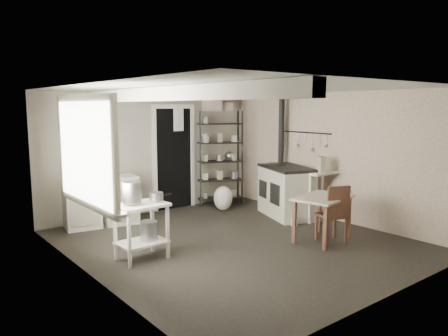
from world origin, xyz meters
TOP-DOWN VIEW (x-y plane):
  - floor at (0.00, 0.00)m, footprint 5.00×5.00m
  - ceiling at (0.00, 0.00)m, footprint 5.00×5.00m
  - wall_back at (0.00, 2.50)m, footprint 4.50×0.02m
  - wall_front at (0.00, -2.50)m, footprint 4.50×0.02m
  - wall_left at (-2.25, 0.00)m, footprint 0.02×5.00m
  - wall_right at (2.25, 0.00)m, footprint 0.02×5.00m
  - window at (-2.22, 0.20)m, footprint 0.12×1.76m
  - doorway at (0.45, 2.47)m, footprint 0.96×0.10m
  - ceiling_beam at (-1.20, 0.00)m, footprint 0.18×5.00m
  - wallpaper_panel at (2.24, 0.00)m, footprint 0.01×5.00m
  - utensil_rail at (2.19, 0.60)m, footprint 0.06×1.20m
  - prep_table at (-1.49, 0.19)m, footprint 0.69×0.51m
  - stockpot at (-1.62, 0.19)m, footprint 0.33×0.33m
  - saucepan at (-1.28, 0.14)m, footprint 0.24×0.24m
  - bucket at (-1.39, 0.18)m, footprint 0.31×0.31m
  - base_cabinets at (-1.22, 2.18)m, footprint 1.36×0.76m
  - mixing_bowl at (-1.13, 2.17)m, footprint 0.27×0.27m
  - counter_cup at (-1.60, 2.04)m, footprint 0.16×0.16m
  - shelf_rack at (1.41, 2.22)m, footprint 0.99×0.71m
  - shelf_jar at (1.10, 2.28)m, footprint 0.09×0.09m
  - storage_box_a at (1.18, 2.19)m, footprint 0.37×0.34m
  - storage_box_b at (1.56, 2.22)m, footprint 0.34×0.33m
  - stove at (1.74, 0.63)m, footprint 1.02×1.34m
  - stovepipe at (2.04, 1.07)m, footprint 0.13×0.13m
  - side_ledge at (1.95, -0.01)m, footprint 0.59×0.33m
  - oats_box at (1.89, -0.05)m, footprint 0.17×0.21m
  - work_table at (1.06, -0.77)m, footprint 1.02×0.80m
  - table_cup at (1.26, -0.82)m, footprint 0.10×0.10m
  - chair at (1.11, -0.91)m, footprint 0.48×0.49m
  - flour_sack at (1.12, 1.74)m, footprint 0.43×0.37m
  - floor_crock at (1.37, 0.07)m, footprint 0.15×0.15m

SIDE VIEW (x-z plane):
  - floor at x=0.00m, z-range 0.00..0.00m
  - floor_crock at x=1.37m, z-range 0.00..0.15m
  - flour_sack at x=1.12m, z-range 0.00..0.48m
  - work_table at x=1.06m, z-range 0.04..0.72m
  - bucket at x=-1.39m, z-range 0.26..0.51m
  - prep_table at x=-1.49m, z-range 0.02..0.78m
  - side_ledge at x=1.95m, z-range -0.02..0.88m
  - stove at x=1.74m, z-range -0.03..0.91m
  - base_cabinets at x=-1.22m, z-range 0.04..0.88m
  - chair at x=1.11m, z-range 0.04..0.93m
  - table_cup at x=1.26m, z-range 0.76..0.85m
  - saucepan at x=-1.28m, z-range 0.80..0.90m
  - stockpot at x=-1.62m, z-range 0.80..1.08m
  - shelf_rack at x=1.41m, z-range -0.03..1.93m
  - mixing_bowl at x=-1.13m, z-range 0.92..0.98m
  - counter_cup at x=-1.60m, z-range 0.92..1.02m
  - doorway at x=0.45m, z-range -0.04..2.04m
  - oats_box at x=1.89m, z-range 0.87..1.15m
  - wall_back at x=0.00m, z-range 0.00..2.30m
  - wall_front at x=0.00m, z-range 0.00..2.30m
  - wall_left at x=-2.25m, z-range 0.00..2.30m
  - wall_right at x=2.25m, z-range 0.00..2.30m
  - wallpaper_panel at x=2.24m, z-range 0.00..2.30m
  - shelf_jar at x=1.10m, z-range 1.27..1.46m
  - window at x=-2.22m, z-range 0.86..2.14m
  - utensil_rail at x=2.19m, z-range 1.33..1.77m
  - stovepipe at x=2.04m, z-range 0.91..2.27m
  - storage_box_b at x=1.56m, z-range 1.91..2.07m
  - storage_box_a at x=1.18m, z-range 1.90..2.12m
  - ceiling_beam at x=-1.20m, z-range 2.11..2.29m
  - ceiling at x=0.00m, z-range 2.30..2.30m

